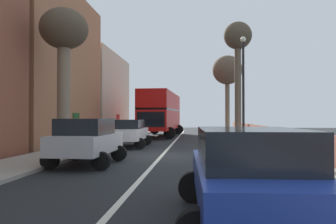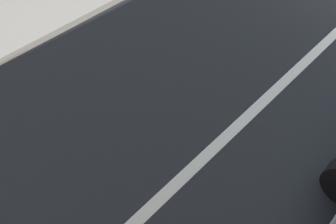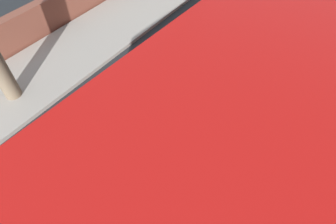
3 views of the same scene
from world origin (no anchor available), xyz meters
The scene contains 0 objects.
Camera 2 is at (-1.38, 8.28, 3.87)m, focal length 36.82 mm.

